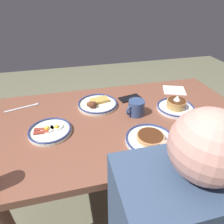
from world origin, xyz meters
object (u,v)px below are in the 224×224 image
object	(u,v)px
plate_far_side	(150,139)
paper_napkin	(174,90)
plate_near_main	(176,106)
coffee_mug	(136,108)
plate_far_companion	(97,104)
cell_phone	(130,98)
fork_near	(23,108)
plate_center_pancakes	(50,131)

from	to	relation	value
plate_far_side	paper_napkin	xyz separation A→B (m)	(-0.39, -0.48, -0.01)
plate_near_main	coffee_mug	xyz separation A→B (m)	(0.25, -0.00, 0.02)
plate_far_companion	cell_phone	xyz separation A→B (m)	(-0.23, -0.04, -0.01)
paper_napkin	fork_near	bearing A→B (deg)	0.13
plate_center_pancakes	paper_napkin	size ratio (longest dim) A/B	1.45
plate_far_companion	paper_napkin	xyz separation A→B (m)	(-0.58, -0.08, -0.01)
plate_center_pancakes	cell_phone	world-z (taller)	plate_center_pancakes
plate_far_companion	paper_napkin	bearing A→B (deg)	-171.87
paper_napkin	plate_near_main	bearing A→B (deg)	62.68
paper_napkin	plate_far_side	bearing A→B (deg)	50.72
plate_far_companion	plate_far_side	distance (m)	0.44
cell_phone	plate_far_companion	bearing A→B (deg)	-2.53
plate_near_main	plate_far_companion	world-z (taller)	plate_near_main
coffee_mug	cell_phone	xyz separation A→B (m)	(-0.03, -0.19, -0.04)
fork_near	plate_near_main	bearing A→B (deg)	165.53
coffee_mug	plate_far_companion	bearing A→B (deg)	-36.65
coffee_mug	cell_phone	bearing A→B (deg)	-98.19
fork_near	plate_far_side	bearing A→B (deg)	143.53
plate_center_pancakes	paper_napkin	bearing A→B (deg)	-161.35
paper_napkin	plate_far_companion	bearing A→B (deg)	8.13
cell_phone	plate_near_main	bearing A→B (deg)	126.97
cell_phone	fork_near	size ratio (longest dim) A/B	0.72
plate_far_companion	paper_napkin	size ratio (longest dim) A/B	1.64
plate_far_side	cell_phone	xyz separation A→B (m)	(-0.04, -0.43, -0.01)
plate_near_main	plate_center_pancakes	xyz separation A→B (m)	(0.74, 0.05, -0.01)
cell_phone	fork_near	bearing A→B (deg)	-15.82
plate_center_pancakes	plate_far_companion	world-z (taller)	plate_far_companion
plate_center_pancakes	cell_phone	bearing A→B (deg)	-154.13
plate_far_side	paper_napkin	size ratio (longest dim) A/B	1.60
plate_far_companion	plate_near_main	bearing A→B (deg)	161.27
plate_near_main	plate_far_companion	xyz separation A→B (m)	(0.45, -0.15, -0.01)
coffee_mug	paper_napkin	xyz separation A→B (m)	(-0.38, -0.23, -0.04)
plate_far_companion	paper_napkin	distance (m)	0.58
plate_far_companion	coffee_mug	size ratio (longest dim) A/B	2.08
cell_phone	fork_near	world-z (taller)	cell_phone
cell_phone	paper_napkin	xyz separation A→B (m)	(-0.35, -0.04, -0.00)
plate_far_companion	paper_napkin	world-z (taller)	plate_far_companion
plate_far_side	paper_napkin	bearing A→B (deg)	-129.28
cell_phone	paper_napkin	bearing A→B (deg)	174.52
fork_near	plate_far_companion	bearing A→B (deg)	169.98
plate_far_side	coffee_mug	size ratio (longest dim) A/B	2.02
plate_near_main	cell_phone	xyz separation A→B (m)	(0.23, -0.19, -0.02)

